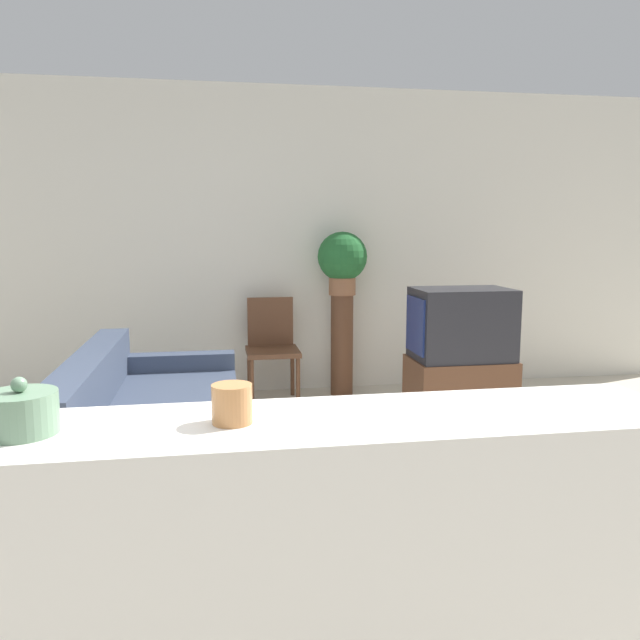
{
  "coord_description": "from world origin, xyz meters",
  "views": [
    {
      "loc": [
        -0.06,
        -2.17,
        1.48
      ],
      "look_at": [
        0.64,
        1.99,
        0.85
      ],
      "focal_mm": 35.0,
      "sensor_mm": 36.0,
      "label": 1
    }
  ],
  "objects_px": {
    "decorative_bowl": "(21,413)",
    "potted_plant": "(342,259)",
    "couch": "(152,433)",
    "wooden_chair": "(272,344)",
    "television": "(461,324)"
  },
  "relations": [
    {
      "from": "couch",
      "to": "wooden_chair",
      "type": "distance_m",
      "value": 1.79
    },
    {
      "from": "decorative_bowl",
      "to": "potted_plant",
      "type": "bearing_deg",
      "value": 66.87
    },
    {
      "from": "couch",
      "to": "potted_plant",
      "type": "height_order",
      "value": "potted_plant"
    },
    {
      "from": "decorative_bowl",
      "to": "couch",
      "type": "bearing_deg",
      "value": 87.42
    },
    {
      "from": "television",
      "to": "potted_plant",
      "type": "relative_size",
      "value": 1.28
    },
    {
      "from": "television",
      "to": "potted_plant",
      "type": "height_order",
      "value": "potted_plant"
    },
    {
      "from": "couch",
      "to": "potted_plant",
      "type": "bearing_deg",
      "value": 47.54
    },
    {
      "from": "television",
      "to": "decorative_bowl",
      "type": "relative_size",
      "value": 3.89
    },
    {
      "from": "television",
      "to": "wooden_chair",
      "type": "distance_m",
      "value": 1.66
    },
    {
      "from": "wooden_chair",
      "to": "potted_plant",
      "type": "bearing_deg",
      "value": 6.69
    },
    {
      "from": "couch",
      "to": "potted_plant",
      "type": "distance_m",
      "value": 2.39
    },
    {
      "from": "television",
      "to": "potted_plant",
      "type": "xyz_separation_m",
      "value": [
        -0.66,
        1.08,
        0.42
      ]
    },
    {
      "from": "couch",
      "to": "decorative_bowl",
      "type": "xyz_separation_m",
      "value": [
        -0.09,
        -2.07,
        0.75
      ]
    },
    {
      "from": "wooden_chair",
      "to": "decorative_bowl",
      "type": "xyz_separation_m",
      "value": [
        -0.95,
        -3.63,
        0.52
      ]
    },
    {
      "from": "couch",
      "to": "television",
      "type": "height_order",
      "value": "television"
    }
  ]
}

